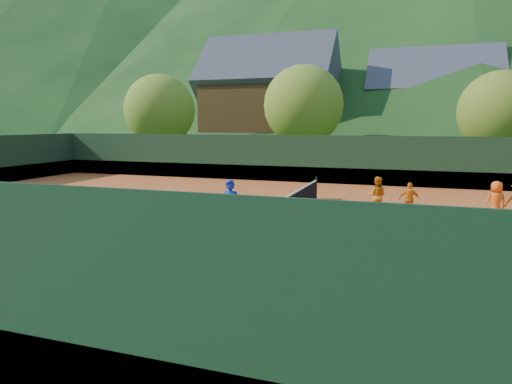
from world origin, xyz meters
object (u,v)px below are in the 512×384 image
(tennis_net, at_px, (284,210))
(chalet_mid, at_px, (431,111))
(student_b, at_px, (410,199))
(student_c, at_px, (496,202))
(student_a, at_px, (377,196))
(ball_hopper, at_px, (47,215))
(chalet_left, at_px, (270,105))
(coach, at_px, (230,208))

(tennis_net, distance_m, chalet_mid, 34.81)
(student_b, bearing_deg, student_c, -179.34)
(student_a, distance_m, ball_hopper, 12.41)
(tennis_net, height_order, ball_hopper, tennis_net)
(student_c, bearing_deg, tennis_net, 1.07)
(student_a, bearing_deg, student_b, -170.59)
(chalet_left, bearing_deg, chalet_mid, 14.04)
(student_c, height_order, tennis_net, student_c)
(chalet_mid, bearing_deg, student_c, -87.12)
(coach, xyz_separation_m, chalet_mid, (7.13, 36.54, 4.02))
(student_c, bearing_deg, chalet_mid, -105.80)
(coach, relative_size, ball_hopper, 1.90)
(student_a, xyz_separation_m, student_c, (4.38, 0.02, -0.00))
(tennis_net, height_order, chalet_left, chalet_left)
(student_c, distance_m, chalet_mid, 31.60)
(student_b, height_order, student_c, student_c)
(student_c, bearing_deg, chalet_left, -75.89)
(ball_hopper, bearing_deg, chalet_mid, 71.63)
(student_a, height_order, student_c, student_a)
(student_b, bearing_deg, ball_hopper, 36.86)
(coach, height_order, student_a, coach)
(student_a, relative_size, tennis_net, 0.13)
(coach, relative_size, student_a, 1.20)
(student_a, relative_size, chalet_mid, 0.13)
(coach, bearing_deg, tennis_net, 60.90)
(student_b, distance_m, tennis_net, 5.32)
(student_c, distance_m, chalet_left, 32.81)
(student_c, xyz_separation_m, chalet_mid, (-1.57, 31.28, 4.18))
(coach, distance_m, tennis_net, 2.82)
(chalet_left, bearing_deg, student_c, -57.21)
(student_b, relative_size, tennis_net, 0.11)
(ball_hopper, bearing_deg, chalet_left, 95.24)
(student_a, bearing_deg, chalet_left, -62.23)
(coach, height_order, student_c, coach)
(student_c, height_order, chalet_left, chalet_left)
(student_b, distance_m, chalet_left, 31.15)
(student_b, bearing_deg, tennis_net, 35.98)
(chalet_left, height_order, chalet_mid, chalet_left)
(tennis_net, xyz_separation_m, chalet_mid, (6.00, 34.00, 4.47))
(coach, distance_m, student_c, 10.17)
(coach, relative_size, chalet_mid, 0.15)
(student_c, bearing_deg, ball_hopper, 8.31)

